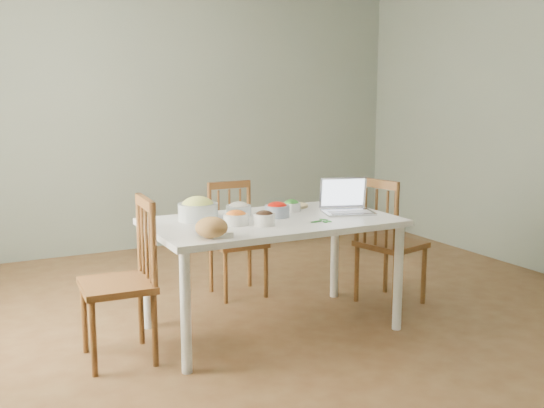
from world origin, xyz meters
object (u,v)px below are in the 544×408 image
chair_far (238,240)px  chair_left (117,281)px  bread_boule (211,227)px  dining_table (272,275)px  laptop (349,196)px  chair_right (391,241)px  bowl_squash (198,209)px

chair_far → chair_left: chair_left is taller
chair_left → bread_boule: size_ratio=5.15×
dining_table → bread_boule: bread_boule is taller
chair_far → chair_left: (-1.12, -0.79, 0.04)m
chair_left → bread_boule: 0.65m
chair_far → laptop: laptop is taller
laptop → chair_left: bearing=-164.2°
dining_table → chair_far: size_ratio=1.83×
bread_boule → dining_table: bearing=30.4°
chair_left → chair_far: bearing=128.6°
chair_right → bowl_squash: chair_right is taller
chair_left → dining_table: bearing=94.7°
chair_right → bread_boule: bearing=90.6°
dining_table → chair_far: bearing=82.9°
bowl_squash → laptop: (0.99, -0.24, 0.04)m
dining_table → bread_boule: size_ratio=8.56×
chair_right → laptop: size_ratio=2.86×
chair_right → bowl_squash: (-1.46, 0.11, 0.34)m
chair_far → bowl_squash: size_ratio=3.40×
chair_left → laptop: size_ratio=2.88×
chair_left → bowl_squash: size_ratio=3.73×
chair_far → bread_boule: 1.31m
chair_right → chair_left: bearing=79.3°
chair_left → laptop: bearing=92.3°
chair_left → chair_right: 2.05m
chair_far → chair_right: chair_right is taller
chair_far → laptop: 1.03m
bread_boule → laptop: bearing=13.7°
dining_table → bowl_squash: size_ratio=6.20×
laptop → chair_right: bearing=32.2°
chair_left → laptop: (1.57, -0.02, 0.38)m
dining_table → bowl_squash: bowl_squash is taller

